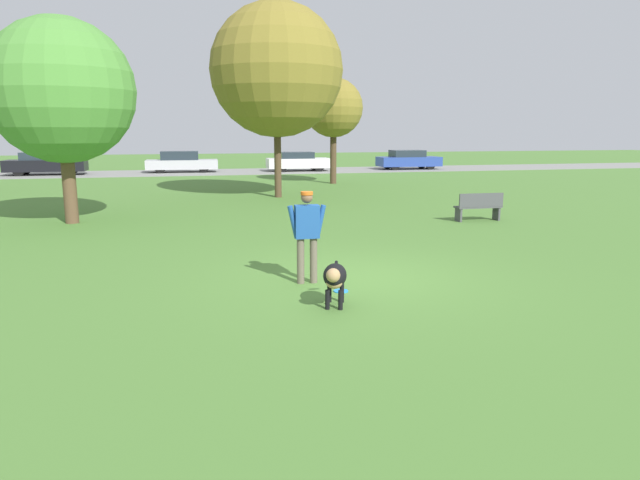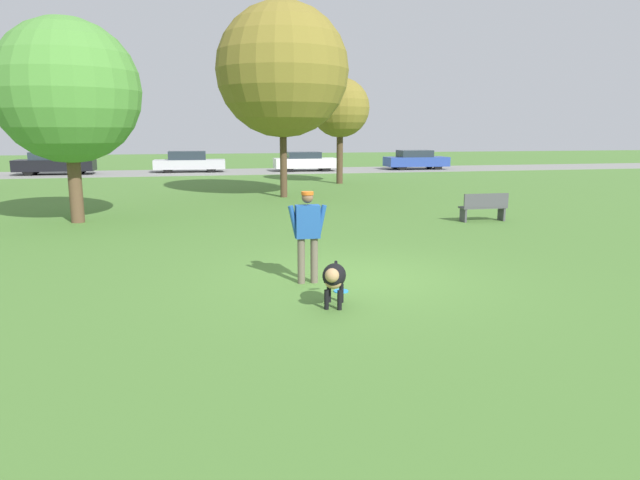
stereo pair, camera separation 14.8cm
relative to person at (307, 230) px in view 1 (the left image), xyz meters
The scene contains 13 objects.
ground_plane 1.31m from the person, ahead, with size 120.00×120.00×0.00m, color #4C7A33.
far_road_strip 28.52m from the person, 88.22° to the left, with size 120.00×6.00×0.01m.
person is the anchor object (origin of this frame).
dog 1.53m from the person, 85.61° to the right, with size 0.54×1.00×0.68m.
frisbee 1.24m from the person, 57.33° to the right, with size 0.25×0.25×0.02m.
tree_near_left 10.08m from the person, 122.71° to the left, with size 4.04×4.04×5.77m.
tree_far_right 19.70m from the person, 73.73° to the left, with size 2.95×2.95×5.27m.
tree_mid_center 13.99m from the person, 82.67° to the left, with size 5.19×5.19×7.58m.
parked_car_black 30.13m from the person, 109.61° to the left, with size 4.61×1.77×1.39m.
parked_car_silver 28.86m from the person, 94.07° to the left, with size 4.58×1.79×1.37m.
parked_car_white 28.68m from the person, 78.87° to the left, with size 4.20×1.88×1.28m.
parked_car_blue 31.22m from the person, 64.49° to the left, with size 4.35×1.89×1.34m.
park_bench 8.64m from the person, 41.30° to the left, with size 1.40×0.42×0.84m.
Camera 1 is at (-2.96, -9.62, 2.64)m, focal length 32.00 mm.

